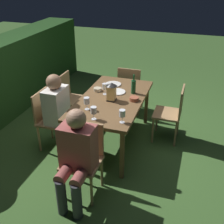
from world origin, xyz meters
TOP-DOWN VIEW (x-y plane):
  - ground_plane at (0.00, 0.00)m, footprint 16.00×16.00m
  - dining_table at (0.00, 0.00)m, footprint 1.61×0.88m
  - chair_head_far at (1.05, 0.00)m, footprint 0.40×0.42m
  - chair_side_right_a at (-0.36, 0.83)m, footprint 0.42×0.40m
  - person_in_cream at (-0.36, 0.63)m, footprint 0.38×0.47m
  - chair_side_right_b at (0.36, 0.83)m, footprint 0.42×0.40m
  - chair_side_left_b at (0.36, -0.83)m, footprint 0.42×0.40m
  - chair_head_near at (-1.05, 0.00)m, footprint 0.40×0.42m
  - person_in_rust at (-1.25, 0.00)m, footprint 0.48×0.38m
  - lantern_centerpiece at (-0.07, -0.01)m, footprint 0.15×0.15m
  - green_bottle_on_table at (0.26, -0.25)m, footprint 0.07×0.07m
  - wine_glass_a at (0.09, 0.14)m, footprint 0.08×0.08m
  - wine_glass_b at (-0.65, 0.03)m, footprint 0.08×0.08m
  - wine_glass_c at (-0.43, 0.21)m, footprint 0.08×0.08m
  - wine_glass_d at (-0.62, -0.33)m, footprint 0.08×0.08m
  - plate_a at (0.22, -0.01)m, footprint 0.26×0.26m
  - plate_b at (0.48, 0.14)m, footprint 0.25×0.25m
  - bowl_olives at (0.18, 0.28)m, footprint 0.12×0.12m
  - bowl_bread at (0.02, -0.32)m, footprint 0.13×0.13m

SIDE VIEW (x-z plane):
  - ground_plane at x=0.00m, z-range 0.00..0.00m
  - chair_head_far at x=1.05m, z-range 0.05..0.92m
  - chair_side_right_a at x=-0.36m, z-range 0.05..0.92m
  - chair_side_right_b at x=0.36m, z-range 0.05..0.92m
  - chair_side_left_b at x=0.36m, z-range 0.05..0.92m
  - chair_head_near at x=-1.05m, z-range 0.05..0.92m
  - person_in_cream at x=-0.36m, z-range 0.06..1.21m
  - person_in_rust at x=-1.25m, z-range 0.06..1.21m
  - dining_table at x=0.00m, z-range 0.31..1.06m
  - plate_a at x=0.22m, z-range 0.75..0.76m
  - plate_b at x=0.48m, z-range 0.75..0.76m
  - bowl_olives at x=0.18m, z-range 0.75..0.80m
  - bowl_bread at x=0.02m, z-range 0.75..0.80m
  - green_bottle_on_table at x=0.26m, z-range 0.71..1.00m
  - wine_glass_a at x=0.09m, z-range 0.78..0.95m
  - wine_glass_b at x=-0.65m, z-range 0.78..0.95m
  - wine_glass_c at x=-0.43m, z-range 0.78..0.95m
  - wine_glass_d at x=-0.62m, z-range 0.78..0.95m
  - lantern_centerpiece at x=-0.07m, z-range 0.76..1.03m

